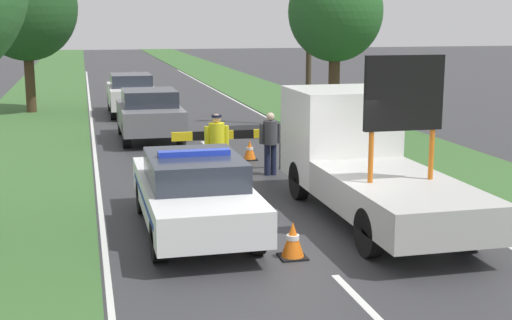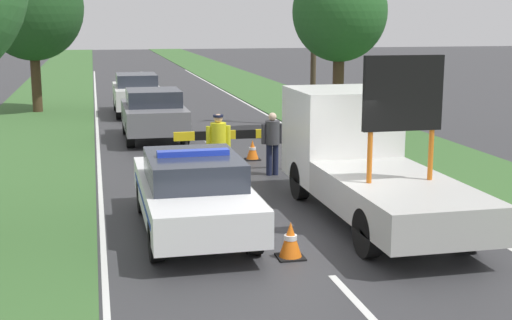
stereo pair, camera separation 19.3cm
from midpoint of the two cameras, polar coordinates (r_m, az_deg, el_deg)
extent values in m
plane|color=#333335|center=(13.00, 3.49, -6.03)|extent=(160.00, 160.00, 0.00)
cube|color=silver|center=(10.06, 8.85, -11.41)|extent=(0.12, 2.37, 0.01)
cube|color=silver|center=(15.70, 0.52, -2.95)|extent=(0.12, 2.37, 0.01)
cube|color=silver|center=(21.66, -3.26, 0.99)|extent=(0.12, 2.37, 0.01)
cube|color=silver|center=(27.73, -5.40, 3.22)|extent=(0.12, 2.37, 0.01)
cube|color=silver|center=(33.85, -6.77, 4.65)|extent=(0.12, 2.37, 0.01)
cube|color=silver|center=(39.99, -7.73, 5.63)|extent=(0.12, 2.37, 0.01)
cube|color=silver|center=(46.16, -8.43, 6.35)|extent=(0.12, 2.37, 0.01)
cube|color=silver|center=(52.33, -8.97, 6.91)|extent=(0.12, 2.37, 0.01)
cube|color=silver|center=(24.99, -12.36, 2.13)|extent=(0.10, 59.39, 0.01)
cube|color=silver|center=(25.93, 2.79, 2.70)|extent=(0.10, 59.39, 0.01)
cube|color=#38602D|center=(32.20, -16.32, 3.96)|extent=(4.07, 120.00, 0.03)
cube|color=#38602D|center=(33.38, 3.01, 4.64)|extent=(4.07, 120.00, 0.03)
cube|color=white|center=(13.10, -4.66, -2.89)|extent=(1.84, 4.89, 0.60)
cube|color=#282D38|center=(12.84, -4.61, -0.70)|extent=(1.62, 2.25, 0.48)
cylinder|color=black|center=(14.56, -8.62, -2.76)|extent=(0.24, 0.73, 0.73)
cylinder|color=black|center=(14.75, -2.40, -2.46)|extent=(0.24, 0.73, 0.73)
cylinder|color=black|center=(11.65, -7.49, -6.31)|extent=(0.24, 0.73, 0.73)
cylinder|color=black|center=(11.89, 0.26, -5.84)|extent=(0.24, 0.73, 0.73)
cube|color=#1E38C6|center=(12.78, -4.63, 0.58)|extent=(1.29, 0.24, 0.10)
cube|color=#193399|center=(13.10, -4.66, -2.76)|extent=(1.85, 4.01, 0.10)
cube|color=black|center=(15.52, -5.97, -0.91)|extent=(1.01, 0.08, 0.36)
cube|color=white|center=(15.56, 7.12, 2.06)|extent=(2.04, 2.17, 1.96)
cube|color=#232833|center=(16.50, 5.90, 3.85)|extent=(1.74, 0.04, 0.86)
cube|color=#B2B2AD|center=(12.85, 11.77, -3.06)|extent=(2.04, 4.09, 0.64)
cylinder|color=#D16619|center=(12.46, 9.52, 0.20)|extent=(0.09, 0.09, 0.90)
cylinder|color=#D16619|center=(12.94, 14.22, 0.41)|extent=(0.09, 0.09, 0.90)
cube|color=black|center=(12.53, 12.12, 5.24)|extent=(1.43, 0.12, 1.30)
cylinder|color=black|center=(15.47, 3.88, -1.64)|extent=(0.24, 0.82, 0.82)
cylinder|color=black|center=(16.07, 10.06, -1.30)|extent=(0.24, 0.82, 0.82)
cylinder|color=black|center=(11.87, 9.36, -5.78)|extent=(0.24, 0.82, 0.82)
cylinder|color=black|center=(12.64, 16.99, -5.07)|extent=(0.24, 0.82, 0.82)
cylinder|color=black|center=(18.00, -5.27, 0.22)|extent=(0.07, 0.07, 0.85)
cylinder|color=black|center=(18.49, 2.48, 0.55)|extent=(0.07, 0.07, 0.85)
cube|color=yellow|center=(17.90, -5.47, 1.89)|extent=(0.52, 0.08, 0.22)
cube|color=black|center=(17.97, -3.81, 1.96)|extent=(0.52, 0.08, 0.22)
cube|color=yellow|center=(18.06, -2.17, 2.02)|extent=(0.52, 0.08, 0.22)
cube|color=black|center=(18.16, -0.54, 2.08)|extent=(0.52, 0.08, 0.22)
cube|color=yellow|center=(18.28, 1.07, 2.14)|extent=(0.52, 0.08, 0.22)
cube|color=black|center=(18.41, 2.65, 2.19)|extent=(0.52, 0.08, 0.22)
cylinder|color=#191E38|center=(17.05, -2.96, -0.42)|extent=(0.15, 0.15, 0.82)
cylinder|color=#191E38|center=(17.08, -2.40, -0.40)|extent=(0.15, 0.15, 0.82)
cylinder|color=yellow|center=(16.93, -2.71, 1.96)|extent=(0.38, 0.38, 0.61)
cylinder|color=yellow|center=(16.90, -3.48, 1.83)|extent=(0.12, 0.12, 0.52)
cylinder|color=yellow|center=(16.98, -1.93, 1.89)|extent=(0.12, 0.12, 0.52)
sphere|color=tan|center=(16.87, -2.72, 3.35)|extent=(0.21, 0.21, 0.21)
cylinder|color=#141933|center=(16.86, -2.72, 3.54)|extent=(0.24, 0.24, 0.05)
cylinder|color=#191E38|center=(17.78, 1.37, 0.02)|extent=(0.15, 0.15, 0.79)
cylinder|color=#191E38|center=(17.82, 1.88, 0.04)|extent=(0.15, 0.15, 0.79)
cylinder|color=#3D3D42|center=(17.68, 1.64, 2.21)|extent=(0.36, 0.36, 0.59)
cylinder|color=#3D3D42|center=(17.63, 0.93, 2.09)|extent=(0.12, 0.12, 0.50)
cylinder|color=#3D3D42|center=(17.74, 2.34, 2.14)|extent=(0.12, 0.12, 0.50)
sphere|color=beige|center=(17.62, 1.64, 3.48)|extent=(0.20, 0.20, 0.20)
cube|color=black|center=(11.81, 3.24, -7.75)|extent=(0.44, 0.44, 0.03)
cone|color=orange|center=(11.72, 3.25, -6.34)|extent=(0.37, 0.37, 0.58)
cylinder|color=white|center=(11.71, 3.25, -6.20)|extent=(0.21, 0.21, 0.08)
cube|color=black|center=(19.79, 0.00, 0.06)|extent=(0.40, 0.40, 0.03)
cone|color=orange|center=(19.74, 0.00, 0.85)|extent=(0.34, 0.34, 0.52)
cylinder|color=white|center=(19.73, 0.00, 0.93)|extent=(0.19, 0.19, 0.07)
cube|color=black|center=(14.23, -0.29, -4.40)|extent=(0.47, 0.47, 0.03)
cone|color=orange|center=(14.15, -0.29, -3.14)|extent=(0.40, 0.40, 0.62)
cylinder|color=white|center=(14.14, -0.29, -3.02)|extent=(0.23, 0.23, 0.09)
cube|color=slate|center=(23.23, -7.96, 3.48)|extent=(1.90, 4.17, 0.73)
cube|color=#282D38|center=(23.03, -7.97, 4.97)|extent=(1.67, 1.92, 0.51)
cylinder|color=black|center=(24.51, -10.13, 2.95)|extent=(0.24, 0.78, 0.78)
cylinder|color=black|center=(24.63, -6.28, 3.10)|extent=(0.24, 0.78, 0.78)
cylinder|color=black|center=(21.95, -9.79, 2.00)|extent=(0.24, 0.78, 0.78)
cylinder|color=black|center=(22.10, -5.50, 2.18)|extent=(0.24, 0.78, 0.78)
cube|color=silver|center=(29.60, -9.34, 5.13)|extent=(1.80, 4.48, 0.78)
cube|color=#282D38|center=(29.41, -9.36, 6.33)|extent=(1.58, 2.06, 0.49)
cylinder|color=black|center=(30.99, -10.92, 4.62)|extent=(0.24, 0.76, 0.76)
cylinder|color=black|center=(31.07, -8.04, 4.73)|extent=(0.24, 0.76, 0.76)
cylinder|color=black|center=(28.23, -10.72, 3.99)|extent=(0.24, 0.76, 0.76)
cylinder|color=black|center=(28.32, -7.56, 4.12)|extent=(0.24, 0.76, 0.76)
cylinder|color=#42301E|center=(31.06, -17.01, 6.20)|extent=(0.40, 0.40, 2.77)
ellipsoid|color=#1E471E|center=(30.96, -17.33, 11.63)|extent=(4.15, 4.15, 4.36)
cylinder|color=#42301E|center=(23.83, 6.80, 5.41)|extent=(0.37, 0.37, 2.92)
ellipsoid|color=#235623|center=(23.71, 6.95, 11.70)|extent=(3.08, 3.08, 3.23)
cylinder|color=#473828|center=(25.87, 4.86, 10.27)|extent=(0.20, 0.20, 6.86)
camera|label=1|loc=(0.10, -89.61, 0.08)|focal=50.00mm
camera|label=2|loc=(0.10, 90.39, -0.08)|focal=50.00mm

